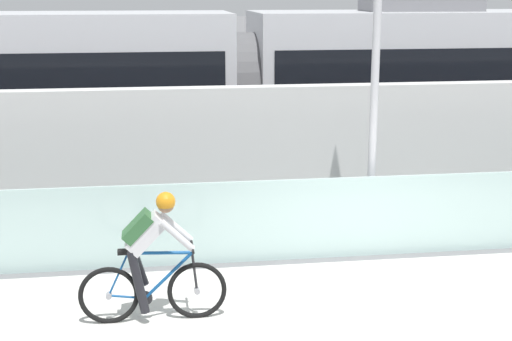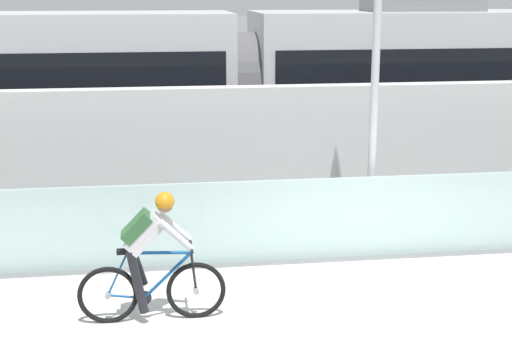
# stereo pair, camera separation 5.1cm
# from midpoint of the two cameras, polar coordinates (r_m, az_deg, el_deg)

# --- Properties ---
(ground_plane) EXTENTS (200.00, 200.00, 0.00)m
(ground_plane) POSITION_cam_midpoint_polar(r_m,az_deg,el_deg) (9.76, 10.63, -10.15)
(ground_plane) COLOR slate
(bike_path_deck) EXTENTS (32.00, 3.20, 0.01)m
(bike_path_deck) POSITION_cam_midpoint_polar(r_m,az_deg,el_deg) (9.76, 10.63, -10.12)
(bike_path_deck) COLOR silver
(bike_path_deck) RESTS_ON ground
(glass_parapet) EXTENTS (32.00, 0.05, 1.22)m
(glass_parapet) POSITION_cam_midpoint_polar(r_m,az_deg,el_deg) (11.21, 7.80, -3.54)
(glass_parapet) COLOR silver
(glass_parapet) RESTS_ON ground
(concrete_barrier_wall) EXTENTS (32.00, 0.36, 2.35)m
(concrete_barrier_wall) POSITION_cam_midpoint_polar(r_m,az_deg,el_deg) (12.74, 5.71, 1.26)
(concrete_barrier_wall) COLOR silver
(concrete_barrier_wall) RESTS_ON ground
(tram_rail_near) EXTENTS (32.00, 0.08, 0.01)m
(tram_rail_near) POSITION_cam_midpoint_polar(r_m,az_deg,el_deg) (15.38, 3.45, -1.02)
(tram_rail_near) COLOR #595654
(tram_rail_near) RESTS_ON ground
(tram_rail_far) EXTENTS (32.00, 0.08, 0.01)m
(tram_rail_far) POSITION_cam_midpoint_polar(r_m,az_deg,el_deg) (16.74, 2.49, 0.22)
(tram_rail_far) COLOR #595654
(tram_rail_far) RESTS_ON ground
(tram) EXTENTS (22.56, 2.54, 3.81)m
(tram) POSITION_cam_midpoint_polar(r_m,az_deg,el_deg) (15.53, -0.97, 6.27)
(tram) COLOR silver
(tram) RESTS_ON ground
(cyclist_on_bike) EXTENTS (1.77, 0.58, 1.61)m
(cyclist_on_bike) POSITION_cam_midpoint_polar(r_m,az_deg,el_deg) (8.99, -7.90, -6.66)
(cyclist_on_bike) COLOR black
(cyclist_on_bike) RESTS_ON ground
(lamp_post_antenna) EXTENTS (0.28, 0.28, 5.20)m
(lamp_post_antenna) POSITION_cam_midpoint_polar(r_m,az_deg,el_deg) (11.10, 9.34, 10.35)
(lamp_post_antenna) COLOR gray
(lamp_post_antenna) RESTS_ON ground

